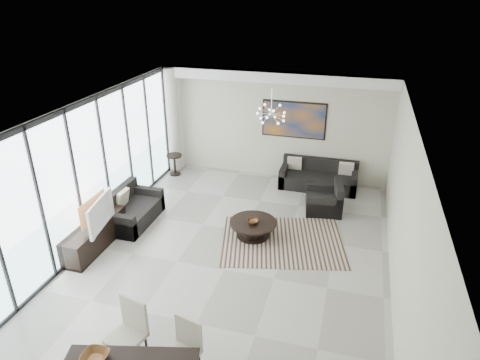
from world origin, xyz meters
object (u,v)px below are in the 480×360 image
(coffee_table, at_px, (253,228))
(television, at_px, (96,213))
(tv_console, at_px, (95,235))
(sofa_main, at_px, (318,179))

(coffee_table, distance_m, television, 3.19)
(tv_console, bearing_deg, coffee_table, 22.94)
(coffee_table, xyz_separation_m, television, (-2.83, -1.33, 0.65))
(sofa_main, xyz_separation_m, tv_console, (-4.05, -4.04, 0.03))
(coffee_table, bearing_deg, television, -154.89)
(sofa_main, xyz_separation_m, television, (-3.89, -4.10, 0.60))
(coffee_table, relative_size, tv_console, 0.58)
(coffee_table, xyz_separation_m, sofa_main, (1.06, 2.77, 0.04))
(television, bearing_deg, tv_console, 60.03)
(tv_console, bearing_deg, sofa_main, 44.90)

